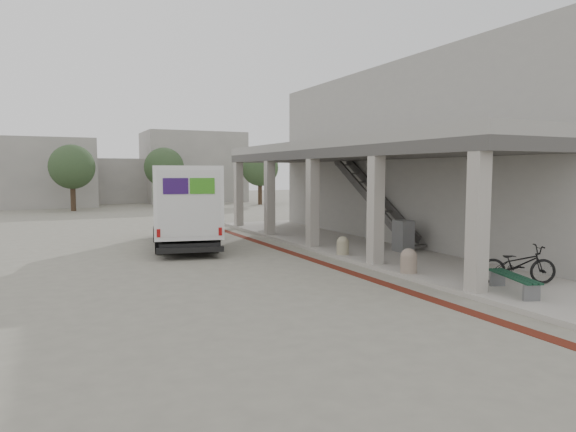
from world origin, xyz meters
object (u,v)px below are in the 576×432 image
fedex_truck (184,204)px  bench (514,280)px  utility_cabinet (403,236)px  bicycle_black (518,264)px

fedex_truck → bench: (4.69, -11.47, -1.22)m
bench → utility_cabinet: utility_cabinet is taller
utility_cabinet → bicycle_black: size_ratio=0.59×
utility_cabinet → fedex_truck: bearing=140.3°
bench → utility_cabinet: 6.17m
fedex_truck → bicycle_black: size_ratio=4.08×
fedex_truck → utility_cabinet: size_ratio=6.92×
utility_cabinet → bicycle_black: (-0.64, -5.30, -0.06)m
fedex_truck → bicycle_black: (5.59, -10.80, -1.03)m
bench → utility_cabinet: (1.54, 5.97, 0.25)m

